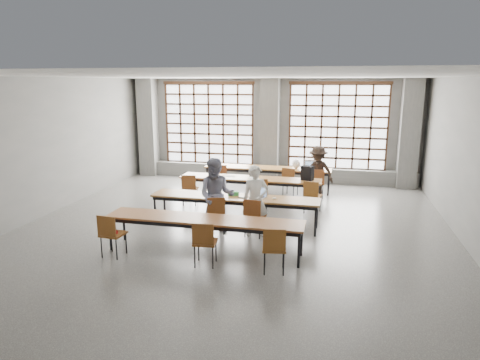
% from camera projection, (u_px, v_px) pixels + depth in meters
% --- Properties ---
extents(floor, '(11.00, 11.00, 0.00)m').
position_uv_depth(floor, '(233.00, 229.00, 10.07)').
color(floor, '#4D4D4B').
rests_on(floor, ground).
extents(ceiling, '(11.00, 11.00, 0.00)m').
position_uv_depth(ceiling, '(233.00, 76.00, 9.28)').
color(ceiling, silver).
rests_on(ceiling, floor).
extents(wall_back, '(10.00, 0.00, 10.00)m').
position_uv_depth(wall_back, '(271.00, 130.00, 14.89)').
color(wall_back, '#5F5F5C').
rests_on(wall_back, floor).
extents(wall_front, '(10.00, 0.00, 10.00)m').
position_uv_depth(wall_front, '(105.00, 241.00, 4.46)').
color(wall_front, '#5F5F5C').
rests_on(wall_front, floor).
extents(wall_left, '(0.00, 11.00, 11.00)m').
position_uv_depth(wall_left, '(41.00, 148.00, 10.79)').
color(wall_left, '#5F5F5C').
rests_on(wall_left, floor).
extents(wall_right, '(0.00, 11.00, 11.00)m').
position_uv_depth(wall_right, '(475.00, 165.00, 8.56)').
color(wall_right, '#5F5F5C').
rests_on(wall_right, floor).
extents(column_left, '(0.60, 0.55, 3.50)m').
position_uv_depth(column_left, '(149.00, 127.00, 15.63)').
color(column_left, '#575754').
rests_on(column_left, floor).
extents(column_mid, '(0.60, 0.55, 3.50)m').
position_uv_depth(column_mid, '(270.00, 131.00, 14.63)').
color(column_mid, '#575754').
rests_on(column_mid, floor).
extents(column_right, '(0.60, 0.55, 3.50)m').
position_uv_depth(column_right, '(409.00, 134.00, 13.63)').
color(column_right, '#575754').
rests_on(column_right, floor).
extents(window_left, '(3.32, 0.12, 3.00)m').
position_uv_depth(window_left, '(209.00, 124.00, 15.29)').
color(window_left, white).
rests_on(window_left, wall_back).
extents(window_right, '(3.32, 0.12, 3.00)m').
position_uv_depth(window_right, '(338.00, 127.00, 14.29)').
color(window_right, white).
rests_on(window_right, wall_back).
extents(sill_ledge, '(9.80, 0.35, 0.50)m').
position_uv_depth(sill_ledge, '(270.00, 173.00, 15.04)').
color(sill_ledge, '#575754').
rests_on(sill_ledge, floor).
extents(desk_row_a, '(4.00, 0.70, 0.73)m').
position_uv_depth(desk_row_a, '(268.00, 169.00, 13.57)').
color(desk_row_a, brown).
rests_on(desk_row_a, floor).
extents(desk_row_b, '(4.00, 0.70, 0.73)m').
position_uv_depth(desk_row_b, '(250.00, 180.00, 12.11)').
color(desk_row_b, brown).
rests_on(desk_row_b, floor).
extents(desk_row_c, '(4.00, 0.70, 0.73)m').
position_uv_depth(desk_row_c, '(235.00, 199.00, 10.12)').
color(desk_row_c, brown).
rests_on(desk_row_c, floor).
extents(desk_row_d, '(4.00, 0.70, 0.73)m').
position_uv_depth(desk_row_d, '(204.00, 221.00, 8.51)').
color(desk_row_d, brown).
rests_on(desk_row_d, floor).
extents(chair_back_left, '(0.51, 0.52, 0.88)m').
position_uv_depth(chair_back_left, '(220.00, 175.00, 13.31)').
color(chair_back_left, maroon).
rests_on(chair_back_left, floor).
extents(chair_back_mid, '(0.52, 0.52, 0.88)m').
position_uv_depth(chair_back_mid, '(290.00, 179.00, 12.83)').
color(chair_back_mid, brown).
rests_on(chair_back_mid, floor).
extents(chair_back_right, '(0.43, 0.44, 0.88)m').
position_uv_depth(chair_back_right, '(317.00, 180.00, 12.64)').
color(chair_back_right, brown).
rests_on(chair_back_right, floor).
extents(chair_mid_left, '(0.48, 0.49, 0.88)m').
position_uv_depth(chair_mid_left, '(190.00, 186.00, 11.89)').
color(chair_mid_left, brown).
rests_on(chair_mid_left, floor).
extents(chair_mid_centre, '(0.48, 0.48, 0.88)m').
position_uv_depth(chair_mid_centre, '(260.00, 190.00, 11.45)').
color(chair_mid_centre, brown).
rests_on(chair_mid_centre, floor).
extents(chair_mid_right, '(0.50, 0.50, 0.88)m').
position_uv_depth(chair_mid_right, '(312.00, 193.00, 11.14)').
color(chair_mid_right, brown).
rests_on(chair_mid_right, floor).
extents(chair_front_left, '(0.52, 0.53, 0.88)m').
position_uv_depth(chair_front_left, '(216.00, 211.00, 9.62)').
color(chair_front_left, brown).
rests_on(chair_front_left, floor).
extents(chair_front_right, '(0.48, 0.48, 0.88)m').
position_uv_depth(chair_front_right, '(254.00, 214.00, 9.42)').
color(chair_front_right, brown).
rests_on(chair_front_right, floor).
extents(chair_near_left, '(0.45, 0.46, 0.88)m').
position_uv_depth(chair_near_left, '(111.00, 231.00, 8.32)').
color(chair_near_left, brown).
rests_on(chair_near_left, floor).
extents(chair_near_mid, '(0.46, 0.47, 0.88)m').
position_uv_depth(chair_near_mid, '(204.00, 239.00, 7.89)').
color(chair_near_mid, brown).
rests_on(chair_near_mid, floor).
extents(chair_near_right, '(0.48, 0.48, 0.88)m').
position_uv_depth(chair_near_right, '(274.00, 245.00, 7.60)').
color(chair_near_right, brown).
rests_on(chair_near_right, floor).
extents(student_male, '(0.68, 0.55, 1.60)m').
position_uv_depth(student_male, '(256.00, 201.00, 9.48)').
color(student_male, white).
rests_on(student_male, floor).
extents(student_female, '(0.91, 0.75, 1.72)m').
position_uv_depth(student_female, '(217.00, 196.00, 9.67)').
color(student_female, '#181C49').
rests_on(student_female, floor).
extents(student_back, '(1.13, 0.89, 1.54)m').
position_uv_depth(student_back, '(318.00, 172.00, 12.71)').
color(student_back, black).
rests_on(student_back, floor).
extents(laptop_front, '(0.44, 0.41, 0.26)m').
position_uv_depth(laptop_front, '(259.00, 194.00, 10.07)').
color(laptop_front, '#B4B3B8').
rests_on(laptop_front, desk_row_c).
extents(laptop_back, '(0.40, 0.35, 0.26)m').
position_uv_depth(laptop_back, '(311.00, 167.00, 13.34)').
color(laptop_back, silver).
rests_on(laptop_back, desk_row_a).
extents(mouse, '(0.11, 0.09, 0.04)m').
position_uv_depth(mouse, '(274.00, 198.00, 9.87)').
color(mouse, white).
rests_on(mouse, desk_row_c).
extents(green_box, '(0.26, 0.18, 0.09)m').
position_uv_depth(green_box, '(233.00, 194.00, 10.18)').
color(green_box, green).
rests_on(green_box, desk_row_c).
extents(phone, '(0.13, 0.07, 0.01)m').
position_uv_depth(phone, '(241.00, 198.00, 9.97)').
color(phone, black).
rests_on(phone, desk_row_c).
extents(paper_sheet_a, '(0.33, 0.26, 0.00)m').
position_uv_depth(paper_sheet_a, '(230.00, 176.00, 12.27)').
color(paper_sheet_a, silver).
rests_on(paper_sheet_a, desk_row_b).
extents(paper_sheet_c, '(0.34, 0.27, 0.00)m').
position_uv_depth(paper_sheet_c, '(253.00, 178.00, 12.07)').
color(paper_sheet_c, silver).
rests_on(paper_sheet_c, desk_row_b).
extents(backpack, '(0.37, 0.31, 0.40)m').
position_uv_depth(backpack, '(307.00, 173.00, 11.74)').
color(backpack, black).
rests_on(backpack, desk_row_b).
extents(plastic_bag, '(0.31, 0.28, 0.29)m').
position_uv_depth(plastic_bag, '(296.00, 164.00, 13.37)').
color(plastic_bag, white).
rests_on(plastic_bag, desk_row_a).
extents(red_pouch, '(0.22, 0.15, 0.06)m').
position_uv_depth(red_pouch, '(113.00, 232.00, 8.40)').
color(red_pouch, '#AE1516').
rests_on(red_pouch, chair_near_left).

